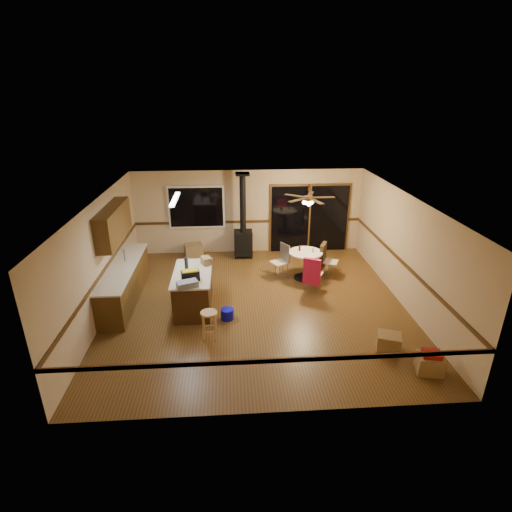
{
  "coord_description": "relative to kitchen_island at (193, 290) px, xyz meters",
  "views": [
    {
      "loc": [
        -0.61,
        -8.42,
        4.78
      ],
      "look_at": [
        0.0,
        0.3,
        1.15
      ],
      "focal_mm": 28.0,
      "sensor_mm": 36.0,
      "label": 1
    }
  ],
  "objects": [
    {
      "name": "chair_rail",
      "position": [
        1.5,
        0.0,
        0.55
      ],
      "size": [
        7.0,
        7.0,
        0.08
      ],
      "primitive_type": null,
      "color": "#452B11",
      "rests_on": "ground"
    },
    {
      "name": "sliding_door",
      "position": [
        3.4,
        3.45,
        0.6
      ],
      "size": [
        2.52,
        0.1,
        2.1
      ],
      "primitive_type": "cube",
      "color": "black",
      "rests_on": "ground"
    },
    {
      "name": "wall_front",
      "position": [
        1.5,
        -3.5,
        0.85
      ],
      "size": [
        7.0,
        0.0,
        7.0
      ],
      "primitive_type": "plane",
      "rotation": [
        -1.57,
        0.0,
        0.0
      ],
      "color": "tan",
      "rests_on": "ground"
    },
    {
      "name": "window",
      "position": [
        -0.1,
        3.45,
        1.05
      ],
      "size": [
        1.72,
        0.1,
        1.32
      ],
      "primitive_type": "cube",
      "color": "black",
      "rests_on": "ground"
    },
    {
      "name": "bar_stool",
      "position": [
        0.42,
        -1.33,
        -0.14
      ],
      "size": [
        0.34,
        0.34,
        0.62
      ],
      "primitive_type": "cylinder",
      "rotation": [
        0.0,
        0.0,
        -0.0
      ],
      "color": "tan",
      "rests_on": "floor"
    },
    {
      "name": "glass_red",
      "position": [
        2.76,
        1.48,
        0.4
      ],
      "size": [
        0.07,
        0.07,
        0.15
      ],
      "primitive_type": "cylinder",
      "rotation": [
        0.0,
        0.0,
        0.37
      ],
      "color": "#590C14",
      "rests_on": "dining_table"
    },
    {
      "name": "wall_back",
      "position": [
        1.5,
        3.5,
        0.85
      ],
      "size": [
        7.0,
        0.0,
        7.0
      ],
      "primitive_type": "plane",
      "rotation": [
        1.57,
        0.0,
        0.0
      ],
      "color": "tan",
      "rests_on": "ground"
    },
    {
      "name": "blue_bucket",
      "position": [
        0.79,
        -0.59,
        -0.33
      ],
      "size": [
        0.36,
        0.36,
        0.24
      ],
      "primitive_type": "cylinder",
      "rotation": [
        0.0,
        0.0,
        0.28
      ],
      "color": "#0D0DBA",
      "rests_on": "floor"
    },
    {
      "name": "countertop",
      "position": [
        -1.7,
        0.5,
        0.43
      ],
      "size": [
        0.64,
        3.04,
        0.04
      ],
      "primitive_type": "cube",
      "color": "beige",
      "rests_on": "lower_cabinets"
    },
    {
      "name": "box_corner_a",
      "position": [
        4.47,
        -2.7,
        -0.28
      ],
      "size": [
        0.53,
        0.48,
        0.35
      ],
      "primitive_type": "cube",
      "rotation": [
        0.0,
        0.0,
        -0.22
      ],
      "color": "olive",
      "rests_on": "floor"
    },
    {
      "name": "chair_left",
      "position": [
        2.31,
        1.53,
        0.14
      ],
      "size": [
        0.55,
        0.55,
        0.51
      ],
      "color": "#C0AB8E",
      "rests_on": "ground"
    },
    {
      "name": "toolbox_yellow_lid",
      "position": [
        0.0,
        -0.4,
        0.68
      ],
      "size": [
        0.38,
        0.25,
        0.03
      ],
      "primitive_type": "cube",
      "rotation": [
        0.0,
        0.0,
        0.23
      ],
      "color": "gold",
      "rests_on": "toolbox_black"
    },
    {
      "name": "chair_near",
      "position": [
        2.93,
        0.52,
        0.14
      ],
      "size": [
        0.59,
        0.6,
        0.7
      ],
      "color": "#C0AB8E",
      "rests_on": "ground"
    },
    {
      "name": "chair_right",
      "position": [
        3.45,
        1.51,
        0.14
      ],
      "size": [
        0.59,
        0.58,
        0.7
      ],
      "color": "#C0AB8E",
      "rests_on": "ground"
    },
    {
      "name": "bottle_white",
      "position": [
        -0.14,
        0.46,
        0.53
      ],
      "size": [
        0.07,
        0.07,
        0.17
      ],
      "primitive_type": "cylinder",
      "rotation": [
        0.0,
        0.0,
        0.24
      ],
      "color": "white",
      "rests_on": "kitchen_island"
    },
    {
      "name": "floor",
      "position": [
        1.5,
        0.0,
        -0.45
      ],
      "size": [
        7.0,
        7.0,
        0.0
      ],
      "primitive_type": "plane",
      "color": "brown",
      "rests_on": "ground"
    },
    {
      "name": "wall_left",
      "position": [
        -2.0,
        0.0,
        0.85
      ],
      "size": [
        0.0,
        7.0,
        7.0
      ],
      "primitive_type": "plane",
      "rotation": [
        1.57,
        0.0,
        1.57
      ],
      "color": "tan",
      "rests_on": "ground"
    },
    {
      "name": "box_on_island",
      "position": [
        0.31,
        0.47,
        0.54
      ],
      "size": [
        0.3,
        0.33,
        0.18
      ],
      "primitive_type": "cube",
      "rotation": [
        0.0,
        0.0,
        0.41
      ],
      "color": "olive",
      "rests_on": "kitchen_island"
    },
    {
      "name": "box_small_red",
      "position": [
        4.47,
        -2.7,
        -0.06
      ],
      "size": [
        0.37,
        0.33,
        0.09
      ],
      "primitive_type": "cube",
      "rotation": [
        0.0,
        0.0,
        -0.22
      ],
      "color": "maroon",
      "rests_on": "box_corner_a"
    },
    {
      "name": "lower_cabinets",
      "position": [
        -1.7,
        0.5,
        -0.02
      ],
      "size": [
        0.6,
        3.0,
        0.86
      ],
      "primitive_type": "cube",
      "color": "#4E3313",
      "rests_on": "ground"
    },
    {
      "name": "ceiling",
      "position": [
        1.5,
        0.0,
        2.15
      ],
      "size": [
        7.0,
        7.0,
        0.0
      ],
      "primitive_type": "plane",
      "rotation": [
        3.14,
        0.0,
        0.0
      ],
      "color": "silver",
      "rests_on": "ground"
    },
    {
      "name": "wall_right",
      "position": [
        5.0,
        0.0,
        0.85
      ],
      "size": [
        0.0,
        7.0,
        7.0
      ],
      "primitive_type": "plane",
      "rotation": [
        1.57,
        0.0,
        -1.57
      ],
      "color": "tan",
      "rests_on": "ground"
    },
    {
      "name": "toolbox_black",
      "position": [
        0.0,
        -0.4,
        0.56
      ],
      "size": [
        0.43,
        0.29,
        0.22
      ],
      "primitive_type": "cube",
      "rotation": [
        0.0,
        0.0,
        0.23
      ],
      "color": "black",
      "rests_on": "kitchen_island"
    },
    {
      "name": "fluorescent_strip",
      "position": [
        -0.3,
        0.3,
        2.11
      ],
      "size": [
        0.1,
        1.2,
        0.04
      ],
      "primitive_type": "cube",
      "color": "white",
      "rests_on": "ceiling"
    },
    {
      "name": "box_corner_b",
      "position": [
        3.97,
        -2.0,
        -0.27
      ],
      "size": [
        0.55,
        0.51,
        0.36
      ],
      "primitive_type": "cube",
      "rotation": [
        0.0,
        0.0,
        -0.35
      ],
      "color": "olive",
      "rests_on": "floor"
    },
    {
      "name": "wood_stove",
      "position": [
        1.3,
        3.05,
        0.28
      ],
      "size": [
        0.55,
        0.5,
        2.52
      ],
      "color": "black",
      "rests_on": "ground"
    },
    {
      "name": "box_under_window",
      "position": [
        -0.23,
        3.1,
        -0.24
      ],
      "size": [
        0.62,
        0.54,
        0.43
      ],
      "primitive_type": "cube",
      "rotation": [
        0.0,
        0.0,
        0.24
      ],
      "color": "olive",
      "rests_on": "floor"
    },
    {
      "name": "kitchen_island",
      "position": [
        0.0,
        0.0,
        0.0
      ],
      "size": [
        0.88,
        1.68,
        0.9
      ],
      "color": "#3E250F",
      "rests_on": "ground"
    },
    {
      "name": "glass_cream",
      "position": [
        3.09,
        1.33,
        0.39
      ],
      "size": [
        0.07,
        0.07,
        0.12
      ],
      "primitive_type": "cylinder",
      "rotation": [
        0.0,
        0.0,
        0.42
      ],
      "color": "beige",
      "rests_on": "dining_table"
    },
    {
      "name": "dining_table",
      "position": [
        2.91,
        1.38,
        0.08
      ],
      "size": [
        0.9,
        0.9,
        0.78
      ],
      "color": "black",
      "rests_on": "ground"
    },
    {
      "name": "bottle_pink",
      "position": [
        0.09,
        -0.18,
        0.55
      ],
      "size": [
        0.07,
        0.07,
        0.21
      ],
      "primitive_type": "cylinder",
      "rotation": [
        0.0,
        0.0,
        -0.02
      ],
      "color": "#D84C8C",
      "rests_on": "kitchen_island"
    },
    {
      "name": "ceiling_fan",
      "position": [
        2.91,
        1.38,
        1.76
      ],
      "size": [
        0.24,
        0.24,
        0.55
      ],
      "color": "brown",
      "rests_on": "ceiling"
    },
    {
      "name": "toolbox_grey",
      "position": [
        -0.04,
        -0.72,
        0.51
      ],
      "size": [
        0.49,
        0.39,
        0.14
      ],
      "primitive_type": "cube",
      "rotation": [
        0.0,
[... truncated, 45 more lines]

